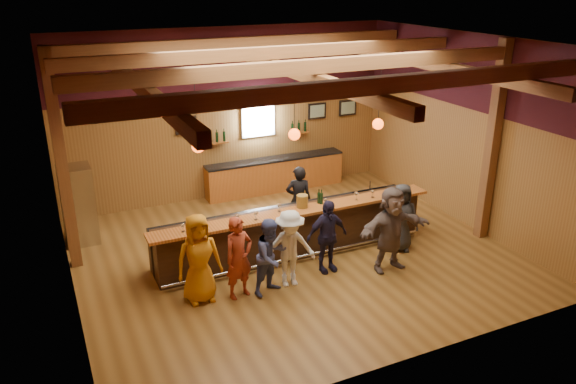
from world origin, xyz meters
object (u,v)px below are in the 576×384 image
(back_bar_cabinet, at_px, (275,174))
(customer_orange, at_px, (199,258))
(bar_counter, at_px, (292,230))
(stainless_fridge, at_px, (78,205))
(customer_brown, at_px, (391,229))
(ice_bucket, at_px, (302,201))
(customer_white, at_px, (290,249))
(bottle_a, at_px, (319,198))
(customer_denim, at_px, (271,256))
(customer_dark, at_px, (401,217))
(customer_redvest, at_px, (239,258))
(bartender, at_px, (299,200))
(customer_navy, at_px, (327,236))

(back_bar_cabinet, distance_m, customer_orange, 5.86)
(bar_counter, relative_size, stainless_fridge, 3.50)
(bar_counter, bearing_deg, customer_orange, -155.89)
(customer_brown, bearing_deg, bar_counter, 132.16)
(customer_brown, height_order, ice_bucket, customer_brown)
(back_bar_cabinet, height_order, customer_white, customer_white)
(stainless_fridge, relative_size, bottle_a, 5.60)
(customer_denim, bearing_deg, customer_dark, -13.19)
(bar_counter, distance_m, customer_orange, 2.63)
(customer_brown, bearing_deg, back_bar_cabinet, 91.69)
(stainless_fridge, relative_size, customer_orange, 1.04)
(customer_redvest, bearing_deg, bar_counter, 22.07)
(customer_orange, xyz_separation_m, customer_denim, (1.32, -0.30, -0.11))
(customer_orange, bearing_deg, customer_dark, 0.50)
(customer_denim, xyz_separation_m, customer_white, (0.43, 0.09, 0.03))
(ice_bucket, height_order, bottle_a, bottle_a)
(back_bar_cabinet, bearing_deg, ice_bucket, -105.33)
(customer_redvest, bearing_deg, customer_dark, -9.80)
(customer_denim, height_order, bottle_a, customer_denim)
(customer_denim, bearing_deg, bartender, 32.27)
(customer_brown, bearing_deg, stainless_fridge, 142.74)
(back_bar_cabinet, relative_size, customer_navy, 2.58)
(customer_denim, xyz_separation_m, customer_navy, (1.35, 0.29, 0.02))
(bar_counter, xyz_separation_m, customer_navy, (0.28, -1.08, 0.25))
(customer_dark, height_order, bartender, bartender)
(stainless_fridge, height_order, customer_redvest, stainless_fridge)
(bar_counter, height_order, ice_bucket, ice_bucket)
(customer_brown, height_order, bottle_a, customer_brown)
(stainless_fridge, xyz_separation_m, customer_brown, (5.61, -4.00, -0.00))
(stainless_fridge, xyz_separation_m, ice_bucket, (4.26, -2.66, 0.34))
(back_bar_cabinet, relative_size, bartender, 2.43)
(customer_dark, height_order, bottle_a, customer_dark)
(customer_redvest, distance_m, bartender, 3.04)
(customer_redvest, bearing_deg, bartender, 28.09)
(customer_white, height_order, customer_navy, customer_white)
(customer_redvest, bearing_deg, back_bar_cabinet, 44.72)
(customer_orange, distance_m, bottle_a, 3.11)
(back_bar_cabinet, height_order, customer_brown, customer_brown)
(stainless_fridge, height_order, customer_orange, stainless_fridge)
(customer_dark, bearing_deg, customer_white, -151.38)
(customer_white, bearing_deg, customer_navy, 19.71)
(customer_orange, relative_size, customer_white, 1.10)
(stainless_fridge, distance_m, customer_dark, 7.16)
(bottle_a, bearing_deg, stainless_fridge, 150.77)
(customer_orange, bearing_deg, ice_bucket, 17.42)
(stainless_fridge, bearing_deg, bar_counter, -30.76)
(customer_navy, relative_size, ice_bucket, 5.82)
(customer_navy, bearing_deg, bar_counter, 102.44)
(stainless_fridge, bearing_deg, ice_bucket, -31.93)
(bar_counter, bearing_deg, customer_denim, -128.03)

